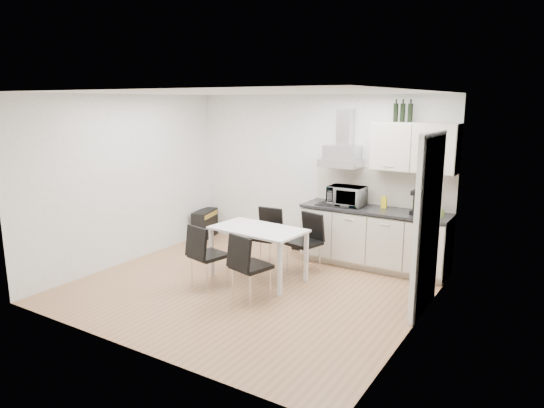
# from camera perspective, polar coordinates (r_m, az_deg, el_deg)

# --- Properties ---
(ground) EXTENTS (4.50, 4.50, 0.00)m
(ground) POSITION_cam_1_polar(r_m,az_deg,el_deg) (6.71, -2.89, -9.81)
(ground) COLOR #AE7E54
(ground) RESTS_ON ground
(wall_back) EXTENTS (4.50, 0.10, 2.60)m
(wall_back) POSITION_cam_1_polar(r_m,az_deg,el_deg) (8.04, 5.15, 3.44)
(wall_back) COLOR white
(wall_back) RESTS_ON ground
(wall_front) EXTENTS (4.50, 0.10, 2.60)m
(wall_front) POSITION_cam_1_polar(r_m,az_deg,el_deg) (4.88, -16.54, -2.66)
(wall_front) COLOR white
(wall_front) RESTS_ON ground
(wall_left) EXTENTS (0.10, 4.00, 2.60)m
(wall_left) POSITION_cam_1_polar(r_m,az_deg,el_deg) (7.83, -16.68, 2.75)
(wall_left) COLOR white
(wall_left) RESTS_ON ground
(wall_right) EXTENTS (0.10, 4.00, 2.60)m
(wall_right) POSITION_cam_1_polar(r_m,az_deg,el_deg) (5.41, 16.97, -1.26)
(wall_right) COLOR white
(wall_right) RESTS_ON ground
(ceiling) EXTENTS (4.50, 4.50, 0.00)m
(ceiling) POSITION_cam_1_polar(r_m,az_deg,el_deg) (6.23, -3.15, 12.98)
(ceiling) COLOR white
(ceiling) RESTS_ON wall_back
(doorway) EXTENTS (0.08, 1.04, 2.10)m
(doorway) POSITION_cam_1_polar(r_m,az_deg,el_deg) (6.00, 17.83, -2.50)
(doorway) COLOR white
(doorway) RESTS_ON ground
(kitchenette) EXTENTS (2.22, 0.64, 2.52)m
(kitchenette) POSITION_cam_1_polar(r_m,az_deg,el_deg) (7.43, 12.37, -1.19)
(kitchenette) COLOR beige
(kitchenette) RESTS_ON ground
(dining_table) EXTENTS (1.35, 0.83, 0.75)m
(dining_table) POSITION_cam_1_polar(r_m,az_deg,el_deg) (6.81, -1.64, -3.60)
(dining_table) COLOR white
(dining_table) RESTS_ON ground
(chair_far_left) EXTENTS (0.48, 0.53, 0.88)m
(chair_far_left) POSITION_cam_1_polar(r_m,az_deg,el_deg) (7.44, -0.83, -4.00)
(chair_far_left) COLOR black
(chair_far_left) RESTS_ON ground
(chair_far_right) EXTENTS (0.55, 0.59, 0.88)m
(chair_far_right) POSITION_cam_1_polar(r_m,az_deg,el_deg) (7.15, 3.75, -4.69)
(chair_far_right) COLOR black
(chair_far_right) RESTS_ON ground
(chair_near_left) EXTENTS (0.54, 0.59, 0.88)m
(chair_near_left) POSITION_cam_1_polar(r_m,az_deg,el_deg) (6.64, -7.44, -6.10)
(chair_near_left) COLOR black
(chair_near_left) RESTS_ON ground
(chair_near_right) EXTENTS (0.55, 0.59, 0.88)m
(chair_near_right) POSITION_cam_1_polar(r_m,az_deg,el_deg) (6.17, -2.45, -7.43)
(chair_near_right) COLOR black
(chair_near_right) RESTS_ON ground
(guitar_amp) EXTENTS (0.41, 0.66, 0.51)m
(guitar_amp) POSITION_cam_1_polar(r_m,az_deg,el_deg) (9.10, -7.90, -2.32)
(guitar_amp) COLOR black
(guitar_amp) RESTS_ON ground
(floor_speaker) EXTENTS (0.16, 0.14, 0.26)m
(floor_speaker) POSITION_cam_1_polar(r_m,az_deg,el_deg) (8.33, 3.00, -4.47)
(floor_speaker) COLOR black
(floor_speaker) RESTS_ON ground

